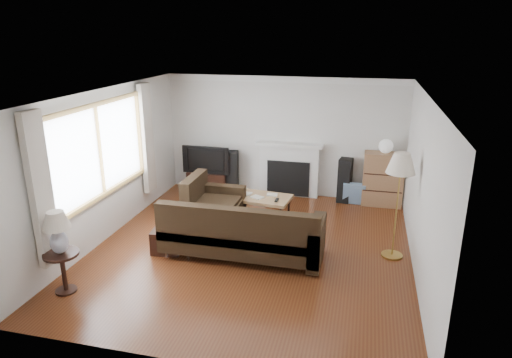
% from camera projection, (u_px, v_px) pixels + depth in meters
% --- Properties ---
extents(room, '(5.10, 5.60, 2.54)m').
position_uv_depth(room, '(251.00, 176.00, 7.03)').
color(room, '#582913').
rests_on(room, ground).
extents(window, '(0.12, 2.74, 1.54)m').
position_uv_depth(window, '(100.00, 151.00, 7.30)').
color(window, brown).
rests_on(window, room).
extents(curtain_near, '(0.10, 0.35, 2.10)m').
position_uv_depth(curtain_near, '(40.00, 191.00, 5.93)').
color(curtain_near, beige).
rests_on(curtain_near, room).
extents(curtain_far, '(0.10, 0.35, 2.10)m').
position_uv_depth(curtain_far, '(147.00, 139.00, 8.74)').
color(curtain_far, beige).
rests_on(curtain_far, room).
extents(fireplace, '(1.40, 0.26, 1.15)m').
position_uv_depth(fireplace, '(289.00, 169.00, 9.64)').
color(fireplace, white).
rests_on(fireplace, room).
extents(tv_stand, '(0.88, 0.40, 0.44)m').
position_uv_depth(tv_stand, '(208.00, 181.00, 10.02)').
color(tv_stand, black).
rests_on(tv_stand, ground).
extents(television, '(1.04, 0.14, 0.60)m').
position_uv_depth(television, '(208.00, 159.00, 9.86)').
color(television, black).
rests_on(television, tv_stand).
extents(speaker_left, '(0.30, 0.34, 0.91)m').
position_uv_depth(speaker_left, '(232.00, 172.00, 9.87)').
color(speaker_left, black).
rests_on(speaker_left, ground).
extents(speaker_right, '(0.29, 0.34, 0.91)m').
position_uv_depth(speaker_right, '(345.00, 180.00, 9.33)').
color(speaker_right, black).
rests_on(speaker_right, ground).
extents(bookshelf, '(0.79, 0.37, 1.08)m').
position_uv_depth(bookshelf, '(383.00, 179.00, 9.12)').
color(bookshelf, '#936744').
rests_on(bookshelf, ground).
extents(globe_lamp, '(0.28, 0.28, 0.28)m').
position_uv_depth(globe_lamp, '(386.00, 146.00, 8.91)').
color(globe_lamp, white).
rests_on(globe_lamp, bookshelf).
extents(sectional_sofa, '(2.70, 1.97, 0.87)m').
position_uv_depth(sectional_sofa, '(243.00, 230.00, 7.08)').
color(sectional_sofa, black).
rests_on(sectional_sofa, ground).
extents(coffee_table, '(1.26, 0.79, 0.46)m').
position_uv_depth(coffee_table, '(258.00, 208.00, 8.51)').
color(coffee_table, '#9D764B').
rests_on(coffee_table, ground).
extents(footstool, '(0.50, 0.50, 0.38)m').
position_uv_depth(footstool, '(168.00, 240.00, 7.30)').
color(footstool, black).
rests_on(footstool, ground).
extents(floor_lamp, '(0.52, 0.52, 1.68)m').
position_uv_depth(floor_lamp, '(397.00, 206.00, 6.92)').
color(floor_lamp, '#A28038').
rests_on(floor_lamp, ground).
extents(side_table, '(0.46, 0.46, 0.58)m').
position_uv_depth(side_table, '(64.00, 272.00, 6.13)').
color(side_table, black).
rests_on(side_table, ground).
extents(table_lamp, '(0.36, 0.36, 0.58)m').
position_uv_depth(table_lamp, '(58.00, 233.00, 5.95)').
color(table_lamp, silver).
rests_on(table_lamp, side_table).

